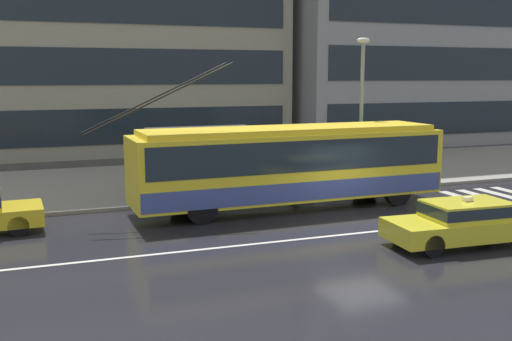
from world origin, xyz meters
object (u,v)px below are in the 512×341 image
object	(u,v)px
trolleybus	(290,164)
taxi_oncoming_near	(463,221)
bus_shelter	(200,143)
pedestrian_at_shelter	(182,154)
street_lamp	(362,98)
pedestrian_approaching_curb	(359,146)

from	to	relation	value
trolleybus	taxi_oncoming_near	xyz separation A→B (m)	(2.71, -6.13, -0.93)
trolleybus	bus_shelter	world-z (taller)	trolleybus
trolleybus	pedestrian_at_shelter	distance (m)	5.16
trolleybus	street_lamp	size ratio (longest dim) A/B	2.10
pedestrian_approaching_curb	street_lamp	world-z (taller)	street_lamp
street_lamp	bus_shelter	bearing A→B (deg)	170.80
pedestrian_at_shelter	pedestrian_approaching_curb	world-z (taller)	pedestrian_approaching_curb
taxi_oncoming_near	bus_shelter	size ratio (longest dim) A/B	1.05
taxi_oncoming_near	pedestrian_at_shelter	xyz separation A→B (m)	(-5.74, 10.31, 0.89)
taxi_oncoming_near	street_lamp	distance (m)	9.22
taxi_oncoming_near	bus_shelter	bearing A→B (deg)	118.22
trolleybus	taxi_oncoming_near	world-z (taller)	trolleybus
pedestrian_at_shelter	street_lamp	xyz separation A→B (m)	(7.31, -1.78, 2.24)
pedestrian_at_shelter	street_lamp	world-z (taller)	street_lamp
taxi_oncoming_near	trolleybus	bearing A→B (deg)	113.88
bus_shelter	pedestrian_at_shelter	bearing A→B (deg)	130.06
bus_shelter	pedestrian_approaching_curb	size ratio (longest dim) A/B	2.18
trolleybus	pedestrian_approaching_curb	xyz separation A→B (m)	(4.66, 3.17, 0.10)
pedestrian_approaching_curb	street_lamp	distance (m)	2.27
taxi_oncoming_near	pedestrian_approaching_curb	xyz separation A→B (m)	(1.95, 9.29, 1.03)
bus_shelter	pedestrian_approaching_curb	world-z (taller)	bus_shelter
taxi_oncoming_near	pedestrian_at_shelter	world-z (taller)	pedestrian_at_shelter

